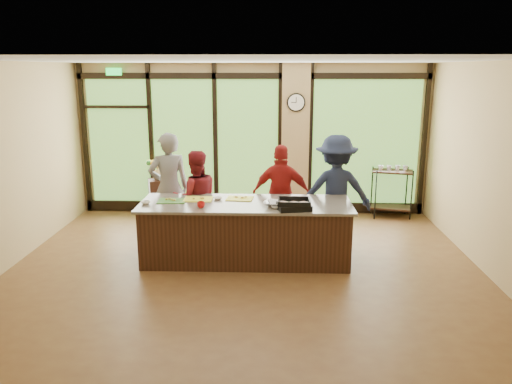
# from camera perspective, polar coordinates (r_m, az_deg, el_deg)

# --- Properties ---
(floor) EXTENTS (7.00, 7.00, 0.00)m
(floor) POSITION_cam_1_polar(r_m,az_deg,el_deg) (7.55, -1.28, -8.58)
(floor) COLOR brown
(floor) RESTS_ON ground
(ceiling) EXTENTS (7.00, 7.00, 0.00)m
(ceiling) POSITION_cam_1_polar(r_m,az_deg,el_deg) (6.98, -1.42, 14.81)
(ceiling) COLOR white
(ceiling) RESTS_ON back_wall
(back_wall) EXTENTS (7.00, 0.00, 7.00)m
(back_wall) POSITION_cam_1_polar(r_m,az_deg,el_deg) (10.07, -0.37, 6.00)
(back_wall) COLOR tan
(back_wall) RESTS_ON floor
(left_wall) EXTENTS (0.00, 6.00, 6.00)m
(left_wall) POSITION_cam_1_polar(r_m,az_deg,el_deg) (8.11, -26.91, 2.52)
(left_wall) COLOR tan
(left_wall) RESTS_ON floor
(right_wall) EXTENTS (0.00, 6.00, 6.00)m
(right_wall) POSITION_cam_1_polar(r_m,az_deg,el_deg) (7.75, 25.48, 2.21)
(right_wall) COLOR tan
(right_wall) RESTS_ON floor
(window_wall) EXTENTS (6.90, 0.12, 3.00)m
(window_wall) POSITION_cam_1_polar(r_m,az_deg,el_deg) (10.04, 0.55, 5.37)
(window_wall) COLOR tan
(window_wall) RESTS_ON floor
(island_base) EXTENTS (3.10, 1.00, 0.88)m
(island_base) POSITION_cam_1_polar(r_m,az_deg,el_deg) (7.68, -1.18, -4.69)
(island_base) COLOR black
(island_base) RESTS_ON floor
(countertop) EXTENTS (3.20, 1.10, 0.04)m
(countertop) POSITION_cam_1_polar(r_m,az_deg,el_deg) (7.55, -1.19, -1.38)
(countertop) COLOR slate
(countertop) RESTS_ON island_base
(wall_clock) EXTENTS (0.36, 0.04, 0.36)m
(wall_clock) POSITION_cam_1_polar(r_m,az_deg,el_deg) (9.86, 4.61, 10.17)
(wall_clock) COLOR black
(wall_clock) RESTS_ON window_wall
(cook_left) EXTENTS (0.80, 0.66, 1.88)m
(cook_left) POSITION_cam_1_polar(r_m,az_deg,el_deg) (8.55, -9.91, 0.51)
(cook_left) COLOR slate
(cook_left) RESTS_ON floor
(cook_midleft) EXTENTS (0.93, 0.81, 1.60)m
(cook_midleft) POSITION_cam_1_polar(r_m,az_deg,el_deg) (8.31, -6.89, -0.73)
(cook_midleft) COLOR maroon
(cook_midleft) RESTS_ON floor
(cook_midright) EXTENTS (1.03, 0.52, 1.68)m
(cook_midright) POSITION_cam_1_polar(r_m,az_deg,el_deg) (8.32, 2.93, -0.35)
(cook_midright) COLOR maroon
(cook_midright) RESTS_ON floor
(cook_right) EXTENTS (1.21, 0.71, 1.86)m
(cook_right) POSITION_cam_1_polar(r_m,az_deg,el_deg) (8.32, 9.07, 0.10)
(cook_right) COLOR #1A2039
(cook_right) RESTS_ON floor
(roasting_pan) EXTENTS (0.52, 0.44, 0.08)m
(roasting_pan) POSITION_cam_1_polar(r_m,az_deg,el_deg) (7.20, 4.36, -1.67)
(roasting_pan) COLOR black
(roasting_pan) RESTS_ON countertop
(mixing_bowl) EXTENTS (0.35, 0.35, 0.07)m
(mixing_bowl) POSITION_cam_1_polar(r_m,az_deg,el_deg) (7.34, 2.10, -1.37)
(mixing_bowl) COLOR silver
(mixing_bowl) RESTS_ON countertop
(cutting_board_left) EXTENTS (0.44, 0.33, 0.01)m
(cutting_board_left) POSITION_cam_1_polar(r_m,az_deg,el_deg) (7.73, -9.59, -1.00)
(cutting_board_left) COLOR #417F2E
(cutting_board_left) RESTS_ON countertop
(cutting_board_center) EXTENTS (0.44, 0.33, 0.01)m
(cutting_board_center) POSITION_cam_1_polar(r_m,az_deg,el_deg) (7.77, -6.62, -0.81)
(cutting_board_center) COLOR yellow
(cutting_board_center) RESTS_ON countertop
(cutting_board_right) EXTENTS (0.43, 0.34, 0.01)m
(cutting_board_right) POSITION_cam_1_polar(r_m,az_deg,el_deg) (7.76, -1.87, -0.75)
(cutting_board_right) COLOR yellow
(cutting_board_right) RESTS_ON countertop
(prep_bowl_near) EXTENTS (0.15, 0.15, 0.04)m
(prep_bowl_near) POSITION_cam_1_polar(r_m,az_deg,el_deg) (7.64, -12.50, -1.20)
(prep_bowl_near) COLOR silver
(prep_bowl_near) RESTS_ON countertop
(prep_bowl_mid) EXTENTS (0.16, 0.16, 0.05)m
(prep_bowl_mid) POSITION_cam_1_polar(r_m,az_deg,el_deg) (7.24, 2.31, -1.69)
(prep_bowl_mid) COLOR silver
(prep_bowl_mid) RESTS_ON countertop
(prep_bowl_far) EXTENTS (0.18, 0.18, 0.03)m
(prep_bowl_far) POSITION_cam_1_polar(r_m,az_deg,el_deg) (7.74, -4.38, -0.74)
(prep_bowl_far) COLOR silver
(prep_bowl_far) RESTS_ON countertop
(red_ramekin) EXTENTS (0.15, 0.15, 0.09)m
(red_ramekin) POSITION_cam_1_polar(r_m,az_deg,el_deg) (7.30, -6.31, -1.46)
(red_ramekin) COLOR red
(red_ramekin) RESTS_ON countertop
(flower_stand) EXTENTS (0.48, 0.48, 0.75)m
(flower_stand) POSITION_cam_1_polar(r_m,az_deg,el_deg) (10.17, -11.01, -0.63)
(flower_stand) COLOR black
(flower_stand) RESTS_ON floor
(flower_vase) EXTENTS (0.29, 0.29, 0.25)m
(flower_vase) POSITION_cam_1_polar(r_m,az_deg,el_deg) (10.06, -11.15, 2.15)
(flower_vase) COLOR olive
(flower_vase) RESTS_ON flower_stand
(bar_cart) EXTENTS (0.85, 0.61, 1.04)m
(bar_cart) POSITION_cam_1_polar(r_m,az_deg,el_deg) (10.23, 15.25, 0.65)
(bar_cart) COLOR black
(bar_cart) RESTS_ON floor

